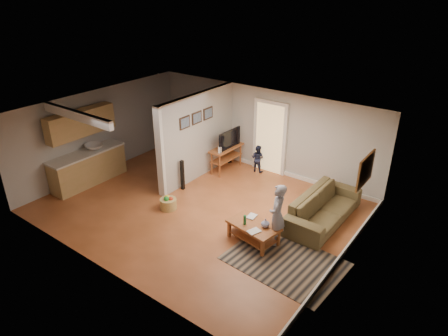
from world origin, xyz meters
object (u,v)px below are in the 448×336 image
Objects in this scene: coffee_table at (254,228)px; speaker_right at (229,148)px; tv_console at (227,149)px; sofa at (322,220)px; toy_basket at (168,203)px; toddler at (257,171)px; child at (275,242)px; speaker_left at (182,175)px.

speaker_right reaches higher than coffee_table.
sofa is at bearing -12.66° from tv_console.
tv_console is 1.21× the size of speaker_right.
tv_console reaches higher than toy_basket.
tv_console is 1.17m from toddler.
tv_console is 0.85× the size of child.
child is (3.06, -2.32, -0.69)m from tv_console.
tv_console is at bearing -147.63° from child.
sofa is 3.71m from tv_console.
speaker_left reaches higher than toddler.
coffee_table is 1.45× the size of toddler.
speaker_left reaches higher than coffee_table.
tv_console is at bearing 135.81° from coffee_table.
coffee_table is 3.62m from toddler.
tv_console is 2.76m from toy_basket.
speaker_left is at bearing -97.61° from tv_console.
speaker_right is at bearing 133.37° from coffee_table.
child is (2.93, 0.38, -0.16)m from toy_basket.
speaker_left is 2.06× the size of toy_basket.
speaker_left is at bearing 60.65° from toddler.
speaker_right is at bearing -150.84° from child.
speaker_left is at bearing 103.49° from sofa.
toddler is at bearing 78.52° from toy_basket.
speaker_left is 1.11m from toy_basket.
speaker_right is (-0.26, 0.51, -0.19)m from tv_console.
sofa is 3.92m from speaker_left.
tv_console is 2.88× the size of toy_basket.
child is at bearing 31.87° from coffee_table.
sofa is at bearing 62.58° from coffee_table.
speaker_left is at bearing 111.85° from toy_basket.
toddler is (0.65, 3.21, -0.16)m from toy_basket.
speaker_left is 2.49m from toddler.
speaker_left is at bearing -120.92° from child.
coffee_table is 1.40× the size of speaker_left.
sofa is at bearing 7.29° from speaker_left.
tv_console is 1.44× the size of toddler.
toy_basket is 0.50× the size of toddler.
coffee_table reaches higher than toddler.
child is 3.63m from toddler.
toddler is (1.05, 0.00, -0.50)m from speaker_right.
speaker_right is at bearing -3.96° from toddler.
toddler is (1.05, 2.22, -0.44)m from speaker_left.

